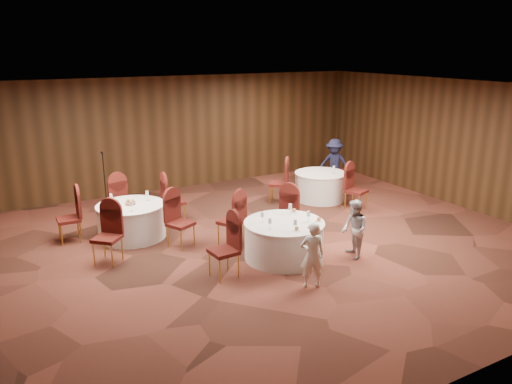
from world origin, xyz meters
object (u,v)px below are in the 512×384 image
table_left (132,221)px  table_right (320,186)px  woman_a (312,255)px  mic_stand (106,193)px  man_c (334,164)px  woman_b (354,229)px  table_main (284,240)px

table_left → table_right: bearing=3.2°
table_left → woman_a: size_ratio=1.24×
mic_stand → man_c: 6.40m
man_c → woman_b: bearing=-70.3°
table_main → table_left: bearing=132.1°
mic_stand → man_c: (6.27, -1.21, 0.30)m
man_c → table_right: bearing=-90.7°
table_main → woman_b: bearing=-27.9°
table_left → table_right: size_ratio=1.05×
table_left → mic_stand: mic_stand is taller
woman_a → woman_b: woman_a is taller
table_right → mic_stand: (-5.23, 1.98, 0.04)m
table_left → man_c: (6.24, 1.06, 0.34)m
woman_a → man_c: 6.41m
table_main → woman_b: size_ratio=1.34×
table_right → woman_b: size_ratio=1.19×
table_right → woman_a: woman_a is taller
table_right → man_c: man_c is taller
table_left → mic_stand: size_ratio=0.99×
table_main → woman_a: woman_a is taller
table_right → man_c: size_ratio=0.96×
table_left → man_c: man_c is taller
table_main → mic_stand: bearing=115.7°
table_left → woman_a: woman_a is taller
woman_b → man_c: (2.75, 4.22, 0.14)m
mic_stand → woman_a: mic_stand is taller
table_main → woman_a: (-0.23, -1.27, 0.21)m
table_left → woman_b: woman_b is taller
woman_a → mic_stand: bearing=-49.4°
table_main → man_c: bearing=42.2°
table_left → man_c: size_ratio=1.01×
table_main → mic_stand: mic_stand is taller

